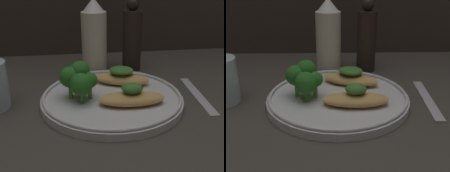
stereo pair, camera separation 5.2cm
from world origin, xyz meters
The scene contains 8 objects.
ground_plane centered at (0.00, 0.00, -0.50)cm, with size 180.00×180.00×1.00cm, color #3D3833.
plate centered at (0.00, 0.00, 0.99)cm, with size 26.46×26.46×2.00cm.
grilled_meat_front centered at (2.97, -3.92, 2.77)cm, with size 11.79×5.00×3.99cm.
grilled_meat_middle centered at (2.71, 5.58, 2.86)cm, with size 12.37×8.12×3.69cm.
broccoli_bunch centered at (-6.08, -0.61, 5.43)cm, with size 6.82×6.72×6.85cm.
sauce_bottle centered at (-1.79, 17.85, 8.36)cm, with size 5.92×5.92×17.47cm.
pepper_grinder centered at (7.32, 17.85, 7.91)cm, with size 4.52×4.52×17.37cm.
fork centered at (17.29, 0.66, 0.30)cm, with size 2.78×17.38×0.60cm.
Camera 2 is at (-1.36, -47.74, 23.84)cm, focal length 45.00 mm.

